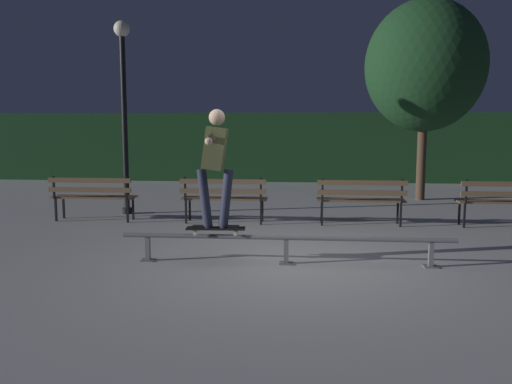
# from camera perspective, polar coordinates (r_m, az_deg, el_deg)

# --- Properties ---
(ground_plane) EXTENTS (90.00, 90.00, 0.00)m
(ground_plane) POSITION_cam_1_polar(r_m,az_deg,el_deg) (7.02, 3.32, -7.70)
(ground_plane) COLOR #ADAAA8
(hedge_backdrop) EXTENTS (24.00, 1.20, 2.25)m
(hedge_backdrop) POSITION_cam_1_polar(r_m,az_deg,el_deg) (17.56, 4.38, 4.93)
(hedge_backdrop) COLOR #193D1E
(hedge_backdrop) RESTS_ON ground
(grind_rail) EXTENTS (4.39, 0.18, 0.38)m
(grind_rail) POSITION_cam_1_polar(r_m,az_deg,el_deg) (6.89, 3.32, -5.44)
(grind_rail) COLOR slate
(grind_rail) RESTS_ON ground
(skateboard) EXTENTS (0.79, 0.24, 0.09)m
(skateboard) POSITION_cam_1_polar(r_m,az_deg,el_deg) (6.94, -4.43, -4.03)
(skateboard) COLOR black
(skateboard) RESTS_ON grind_rail
(skateboarder) EXTENTS (0.62, 1.41, 1.56)m
(skateboarder) POSITION_cam_1_polar(r_m,az_deg,el_deg) (6.82, -4.49, 3.70)
(skateboarder) COLOR black
(skateboarder) RESTS_ON skateboard
(park_bench_leftmost) EXTENTS (1.60, 0.43, 0.88)m
(park_bench_leftmost) POSITION_cam_1_polar(r_m,az_deg,el_deg) (10.39, -17.45, -0.15)
(park_bench_leftmost) COLOR black
(park_bench_leftmost) RESTS_ON ground
(park_bench_left_center) EXTENTS (1.60, 0.43, 0.88)m
(park_bench_left_center) POSITION_cam_1_polar(r_m,az_deg,el_deg) (9.72, -3.54, -0.32)
(park_bench_left_center) COLOR black
(park_bench_left_center) RESTS_ON ground
(park_bench_right_center) EXTENTS (1.60, 0.43, 0.88)m
(park_bench_right_center) POSITION_cam_1_polar(r_m,az_deg,el_deg) (9.67, 11.42, -0.48)
(park_bench_right_center) COLOR black
(park_bench_right_center) RESTS_ON ground
(park_bench_rightmost) EXTENTS (1.60, 0.43, 0.88)m
(park_bench_rightmost) POSITION_cam_1_polar(r_m,az_deg,el_deg) (10.27, 25.56, -0.60)
(park_bench_rightmost) COLOR black
(park_bench_rightmost) RESTS_ON ground
(tree_far_right) EXTENTS (2.86, 2.86, 4.83)m
(tree_far_right) POSITION_cam_1_polar(r_m,az_deg,el_deg) (13.53, 18.00, 12.96)
(tree_far_right) COLOR #4C3828
(tree_far_right) RESTS_ON ground
(lamp_post_left) EXTENTS (0.32, 0.32, 3.90)m
(lamp_post_left) POSITION_cam_1_polar(r_m,az_deg,el_deg) (11.07, -14.27, 10.47)
(lamp_post_left) COLOR black
(lamp_post_left) RESTS_ON ground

